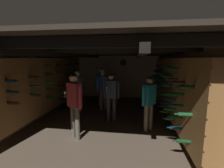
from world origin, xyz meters
TOP-DOWN VIEW (x-y plane):
  - ground_plane at (0.00, 0.00)m, footprint 8.40×8.40m
  - room_shell at (0.00, 0.27)m, footprint 4.72×6.52m
  - wine_crate_stack at (-0.12, 2.20)m, footprint 0.52×0.35m
  - display_bottle at (-0.04, 2.20)m, footprint 0.08×0.08m
  - person_host_center at (0.19, -0.09)m, footprint 0.54×0.33m
  - person_guest_near_left at (-0.54, -1.36)m, footprint 0.47×0.37m
  - person_guest_mid_right at (1.34, -0.61)m, footprint 0.40×0.41m
  - person_guest_rear_center at (-0.51, 1.65)m, footprint 0.46×0.44m
  - person_guest_mid_left at (-1.13, 0.42)m, footprint 0.28×0.53m
  - person_guest_far_left at (-0.30, 1.00)m, footprint 0.47×0.43m

SIDE VIEW (x-z plane):
  - ground_plane at x=0.00m, z-range 0.00..0.00m
  - wine_crate_stack at x=-0.12m, z-range 0.00..0.90m
  - person_guest_mid_right at x=1.34m, z-range 0.15..1.71m
  - person_host_center at x=0.19m, z-range 0.16..1.74m
  - person_guest_far_left at x=-0.30m, z-range 0.16..1.75m
  - person_guest_mid_left at x=-1.13m, z-range 0.16..1.76m
  - person_guest_rear_center at x=-0.51m, z-range 0.18..1.86m
  - person_guest_near_left at x=-0.54m, z-range 0.18..1.87m
  - display_bottle at x=-0.04m, z-range 0.86..1.21m
  - room_shell at x=0.00m, z-range 0.21..2.62m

